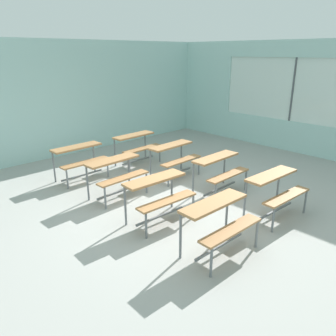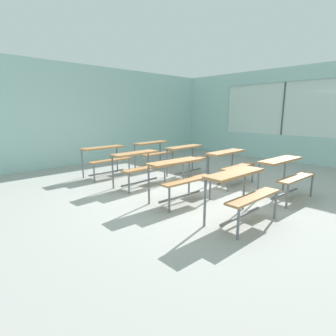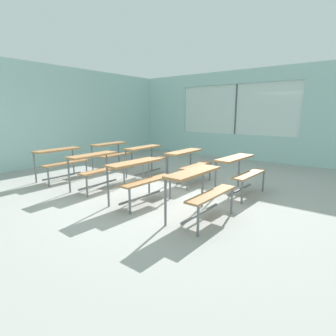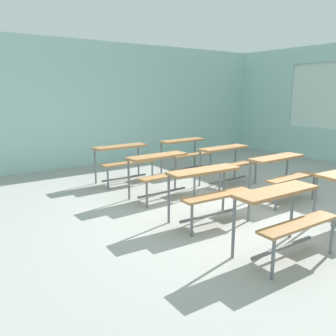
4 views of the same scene
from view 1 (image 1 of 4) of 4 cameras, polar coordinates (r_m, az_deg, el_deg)
ground at (r=6.03m, az=1.39°, el=-7.24°), size 10.00×9.00×0.05m
wall_back at (r=9.22m, az=-19.05°, el=11.07°), size 10.00×0.12×3.00m
wall_right at (r=9.63m, az=24.09°, el=10.45°), size 0.12×9.00×3.00m
desk_bench_r0c0 at (r=4.61m, az=8.91°, el=-8.25°), size 1.11×0.61×0.74m
desk_bench_r0c1 at (r=5.83m, az=18.27°, el=-2.92°), size 1.13×0.64×0.74m
desk_bench_r1c0 at (r=5.37m, az=-1.59°, el=-3.82°), size 1.13×0.64×0.74m
desk_bench_r1c1 at (r=6.54m, az=8.98°, el=0.28°), size 1.11×0.61×0.74m
desk_bench_r2c0 at (r=6.38m, az=-8.96°, el=-0.19°), size 1.12×0.63×0.74m
desk_bench_r2c1 at (r=7.30m, az=1.12°, el=2.58°), size 1.12×0.63×0.74m
desk_bench_r3c0 at (r=7.42m, az=-15.07°, el=2.19°), size 1.11×0.61×0.74m
desk_bench_r3c1 at (r=8.23m, az=-5.45°, el=4.47°), size 1.12×0.63×0.74m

